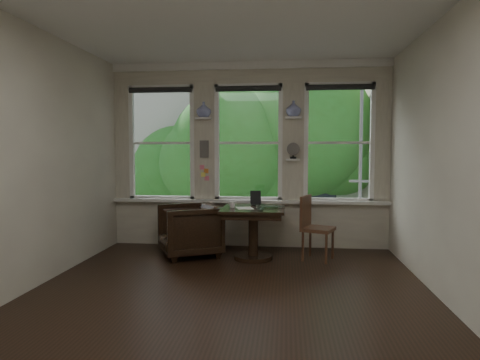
# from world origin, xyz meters

# --- Properties ---
(ground) EXTENTS (4.50, 4.50, 0.00)m
(ground) POSITION_xyz_m (0.00, 0.00, 0.00)
(ground) COLOR black
(ground) RESTS_ON ground
(ceiling) EXTENTS (4.50, 4.50, 0.00)m
(ceiling) POSITION_xyz_m (0.00, 0.00, 3.00)
(ceiling) COLOR silver
(ceiling) RESTS_ON ground
(wall_back) EXTENTS (4.50, 0.00, 4.50)m
(wall_back) POSITION_xyz_m (0.00, 2.25, 1.50)
(wall_back) COLOR beige
(wall_back) RESTS_ON ground
(wall_front) EXTENTS (4.50, 0.00, 4.50)m
(wall_front) POSITION_xyz_m (0.00, -2.25, 1.50)
(wall_front) COLOR beige
(wall_front) RESTS_ON ground
(wall_left) EXTENTS (0.00, 4.50, 4.50)m
(wall_left) POSITION_xyz_m (-2.25, 0.00, 1.50)
(wall_left) COLOR beige
(wall_left) RESTS_ON ground
(wall_right) EXTENTS (0.00, 4.50, 4.50)m
(wall_right) POSITION_xyz_m (2.25, 0.00, 1.50)
(wall_right) COLOR beige
(wall_right) RESTS_ON ground
(window_left) EXTENTS (1.10, 0.12, 1.90)m
(window_left) POSITION_xyz_m (-1.45, 2.25, 1.70)
(window_left) COLOR white
(window_left) RESTS_ON ground
(window_center) EXTENTS (1.10, 0.12, 1.90)m
(window_center) POSITION_xyz_m (0.00, 2.25, 1.70)
(window_center) COLOR white
(window_center) RESTS_ON ground
(window_right) EXTENTS (1.10, 0.12, 1.90)m
(window_right) POSITION_xyz_m (1.45, 2.25, 1.70)
(window_right) COLOR white
(window_right) RESTS_ON ground
(shelf_left) EXTENTS (0.26, 0.16, 0.03)m
(shelf_left) POSITION_xyz_m (-0.72, 2.15, 2.10)
(shelf_left) COLOR white
(shelf_left) RESTS_ON ground
(shelf_right) EXTENTS (0.26, 0.16, 0.03)m
(shelf_right) POSITION_xyz_m (0.72, 2.15, 2.10)
(shelf_right) COLOR white
(shelf_right) RESTS_ON ground
(intercom) EXTENTS (0.14, 0.06, 0.28)m
(intercom) POSITION_xyz_m (-0.72, 2.18, 1.60)
(intercom) COLOR #59544F
(intercom) RESTS_ON ground
(sticky_notes) EXTENTS (0.16, 0.01, 0.24)m
(sticky_notes) POSITION_xyz_m (-0.72, 2.19, 1.25)
(sticky_notes) COLOR pink
(sticky_notes) RESTS_ON ground
(desk_fan) EXTENTS (0.20, 0.20, 0.24)m
(desk_fan) POSITION_xyz_m (0.72, 2.13, 1.53)
(desk_fan) COLOR #59544F
(desk_fan) RESTS_ON ground
(vase_left) EXTENTS (0.24, 0.24, 0.25)m
(vase_left) POSITION_xyz_m (-0.72, 2.15, 2.24)
(vase_left) COLOR white
(vase_left) RESTS_ON shelf_left
(vase_right) EXTENTS (0.24, 0.24, 0.25)m
(vase_right) POSITION_xyz_m (0.72, 2.15, 2.24)
(vase_right) COLOR white
(vase_right) RESTS_ON shelf_right
(table) EXTENTS (0.90, 0.90, 0.75)m
(table) POSITION_xyz_m (0.15, 1.37, 0.38)
(table) COLOR black
(table) RESTS_ON ground
(armchair_left) EXTENTS (1.13, 1.12, 0.78)m
(armchair_left) POSITION_xyz_m (-0.81, 1.44, 0.39)
(armchair_left) COLOR black
(armchair_left) RESTS_ON ground
(cushion_red) EXTENTS (0.45, 0.45, 0.06)m
(cushion_red) POSITION_xyz_m (-0.81, 1.44, 0.45)
(cushion_red) COLOR maroon
(cushion_red) RESTS_ON armchair_left
(side_chair_right) EXTENTS (0.54, 0.54, 0.92)m
(side_chair_right) POSITION_xyz_m (1.08, 1.41, 0.46)
(side_chair_right) COLOR #472A19
(side_chair_right) RESTS_ON ground
(laptop) EXTENTS (0.31, 0.20, 0.02)m
(laptop) POSITION_xyz_m (0.45, 1.35, 0.76)
(laptop) COLOR black
(laptop) RESTS_ON table
(mug) EXTENTS (0.11, 0.11, 0.10)m
(mug) POSITION_xyz_m (-0.16, 1.35, 0.80)
(mug) COLOR white
(mug) RESTS_ON table
(drinking_glass) EXTENTS (0.15, 0.15, 0.09)m
(drinking_glass) POSITION_xyz_m (0.27, 1.05, 0.80)
(drinking_glass) COLOR white
(drinking_glass) RESTS_ON table
(tablet) EXTENTS (0.17, 0.10, 0.22)m
(tablet) POSITION_xyz_m (0.16, 1.67, 0.86)
(tablet) COLOR black
(tablet) RESTS_ON table
(papers) EXTENTS (0.29, 0.35, 0.00)m
(papers) POSITION_xyz_m (0.02, 1.32, 0.75)
(papers) COLOR silver
(papers) RESTS_ON table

